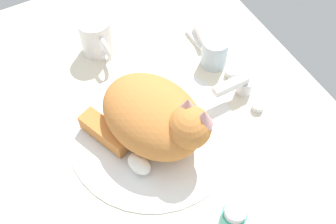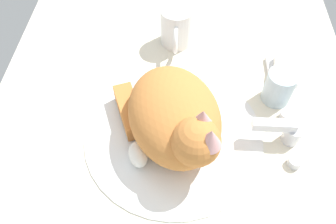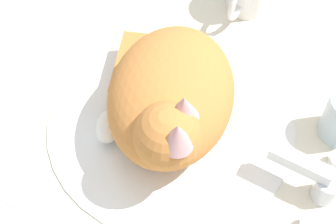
{
  "view_description": "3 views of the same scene",
  "coord_description": "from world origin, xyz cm",
  "px_view_note": "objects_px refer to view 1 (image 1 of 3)",
  "views": [
    {
      "loc": [
        43.21,
        -19.93,
        77.94
      ],
      "look_at": [
        0.02,
        3.69,
        5.73
      ],
      "focal_mm": 44.26,
      "sensor_mm": 36.0,
      "label": 1
    },
    {
      "loc": [
        38.3,
        0.92,
        60.2
      ],
      "look_at": [
        -2.76,
        -1.34,
        4.11
      ],
      "focal_mm": 36.29,
      "sensor_mm": 36.0,
      "label": 2
    },
    {
      "loc": [
        36.49,
        20.54,
        63.83
      ],
      "look_at": [
        2.35,
        0.83,
        6.27
      ],
      "focal_mm": 54.11,
      "sensor_mm": 36.0,
      "label": 3
    }
  ],
  "objects_px": {
    "soap_bar": "(205,33)",
    "faucet": "(241,87)",
    "cat": "(156,118)",
    "coffee_mug": "(97,37)",
    "rinse_cup": "(214,52)"
  },
  "relations": [
    {
      "from": "soap_bar",
      "to": "cat",
      "type": "bearing_deg",
      "value": -50.98
    },
    {
      "from": "faucet",
      "to": "soap_bar",
      "type": "bearing_deg",
      "value": 173.62
    },
    {
      "from": "cat",
      "to": "coffee_mug",
      "type": "distance_m",
      "value": 0.3
    },
    {
      "from": "faucet",
      "to": "rinse_cup",
      "type": "relative_size",
      "value": 1.81
    },
    {
      "from": "rinse_cup",
      "to": "soap_bar",
      "type": "height_order",
      "value": "rinse_cup"
    },
    {
      "from": "cat",
      "to": "coffee_mug",
      "type": "relative_size",
      "value": 2.23
    },
    {
      "from": "faucet",
      "to": "soap_bar",
      "type": "height_order",
      "value": "faucet"
    },
    {
      "from": "faucet",
      "to": "coffee_mug",
      "type": "height_order",
      "value": "coffee_mug"
    },
    {
      "from": "rinse_cup",
      "to": "soap_bar",
      "type": "relative_size",
      "value": 1.2
    },
    {
      "from": "cat",
      "to": "coffee_mug",
      "type": "xyz_separation_m",
      "value": [
        -0.29,
        -0.01,
        -0.02
      ]
    },
    {
      "from": "coffee_mug",
      "to": "rinse_cup",
      "type": "bearing_deg",
      "value": 53.11
    },
    {
      "from": "faucet",
      "to": "rinse_cup",
      "type": "bearing_deg",
      "value": -178.54
    },
    {
      "from": "faucet",
      "to": "cat",
      "type": "distance_m",
      "value": 0.23
    },
    {
      "from": "soap_bar",
      "to": "faucet",
      "type": "bearing_deg",
      "value": -6.38
    },
    {
      "from": "faucet",
      "to": "coffee_mug",
      "type": "distance_m",
      "value": 0.37
    }
  ]
}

